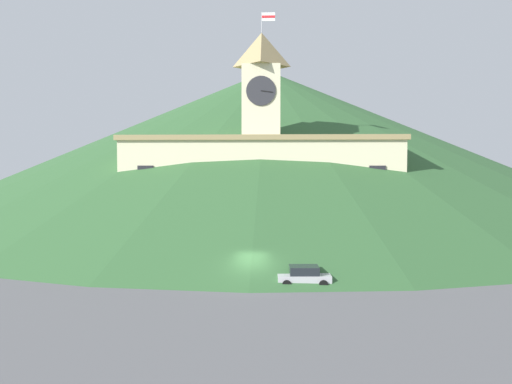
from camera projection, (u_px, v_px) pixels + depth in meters
name	position (u px, v px, depth m)	size (l,w,h in m)	color
ground_plane	(251.00, 282.00, 38.05)	(160.00, 160.00, 0.00)	#565659
civic_building	(262.00, 180.00, 60.38)	(33.22, 9.18, 27.09)	beige
banner_fence	(259.00, 237.00, 52.94)	(29.64, 0.12, 2.59)	red
hillside_backdrop	(268.00, 142.00, 94.48)	(121.21, 121.21, 26.56)	#2D562D
street_lamp_left	(164.00, 215.00, 54.70)	(1.26, 0.36, 4.60)	black
street_lamp_center	(263.00, 214.00, 54.19)	(1.26, 0.36, 4.98)	black
street_lamp_right	(364.00, 218.00, 53.72)	(1.26, 0.36, 4.37)	black
car_green_wagon	(263.00, 249.00, 48.78)	(4.71, 2.37, 1.55)	#2D663D
car_silver_hatch	(304.00, 277.00, 36.72)	(3.98, 2.16, 1.50)	#B7B7BC
car_black_suv	(216.00, 261.00, 42.05)	(5.04, 2.67, 1.80)	black
car_blue_van	(151.00, 249.00, 47.45)	(5.25, 2.71, 2.10)	#284C99
pedestrian	(300.00, 246.00, 48.99)	(0.44, 0.45, 1.85)	brown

